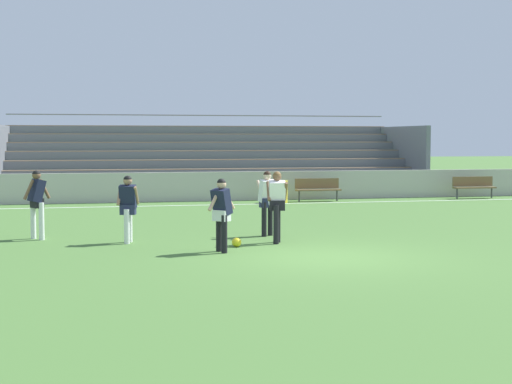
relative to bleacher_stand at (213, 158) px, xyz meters
name	(u,v)px	position (x,y,z in m)	size (l,w,h in m)	color
ground_plane	(324,257)	(-0.63, -18.50, -1.59)	(160.00, 160.00, 0.00)	#477033
field_line_sideline	(221,205)	(-0.63, -5.57, -1.59)	(44.00, 0.12, 0.01)	white
sideline_wall	(213,186)	(-0.63, -3.75, -1.01)	(48.00, 0.16, 1.15)	#BCB7AD
bleacher_stand	(213,158)	(0.00, 0.00, 0.00)	(18.19, 5.86, 3.62)	#897051
bench_near_bin	(318,187)	(3.40, -4.79, -1.04)	(1.80, 0.40, 0.90)	brown
bench_far_left	(474,185)	(10.13, -4.79, -1.04)	(1.80, 0.40, 0.90)	brown
trash_bin	(280,192)	(1.78, -5.10, -1.16)	(0.59, 0.59, 0.86)	yellow
player_dark_trailing_run	(222,209)	(-2.61, -17.35, -0.63)	(0.69, 0.51, 1.62)	black
player_white_wide_left	(277,200)	(-1.08, -16.19, -0.57)	(0.50, 0.52, 1.71)	black
player_white_on_ball	(267,197)	(-1.00, -14.85, -0.60)	(0.48, 0.62, 1.66)	black
player_dark_dropping_back	(37,198)	(-6.69, -14.26, -0.57)	(0.66, 0.50, 1.71)	white
player_dark_pressing_high	(128,203)	(-4.54, -15.41, -0.64)	(0.56, 0.45, 1.61)	white
soccer_ball	(237,242)	(-2.14, -16.61, -1.48)	(0.22, 0.22, 0.22)	yellow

